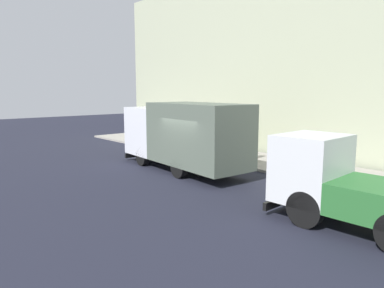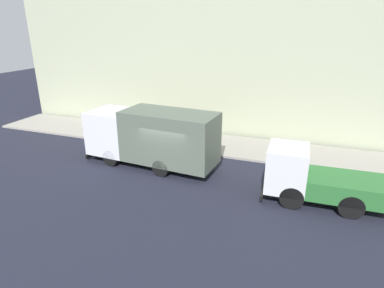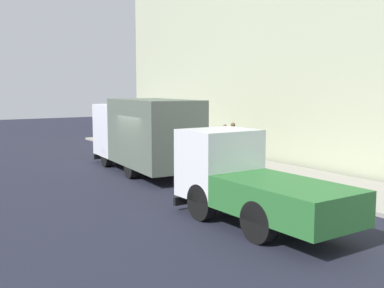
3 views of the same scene
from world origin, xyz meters
name	(u,v)px [view 3 (image 3 of 3)]	position (x,y,z in m)	size (l,w,h in m)	color
ground	(142,178)	(0.00, 0.00, 0.00)	(80.00, 80.00, 0.00)	#1F212F
sidewalk	(238,166)	(4.89, 0.00, 0.06)	(3.78, 30.00, 0.13)	#9E988F
building_facade	(280,48)	(7.28, 0.00, 5.45)	(0.50, 30.00, 10.90)	#B5BB9A
large_utility_truck	(144,132)	(0.67, 1.17, 1.72)	(2.86, 7.51, 3.14)	white
small_flatbed_truck	(248,181)	(-0.48, -7.22, 1.14)	(2.15, 5.42, 2.42)	silver
pedestrian_walking	(233,138)	(6.21, 2.17, 1.05)	(0.45, 0.45, 1.74)	brown
pedestrian_standing	(224,146)	(4.29, 0.29, 1.00)	(0.49, 0.49, 1.66)	#504C43
pedestrian_third	(225,140)	(5.74, 2.22, 1.01)	(0.46, 0.46, 1.66)	#473252
traffic_cone_orange	(165,148)	(3.47, 4.32, 0.48)	(0.50, 0.50, 0.72)	orange
street_sign_post	(186,131)	(3.28, 2.00, 1.60)	(0.44, 0.08, 2.49)	#4C5156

